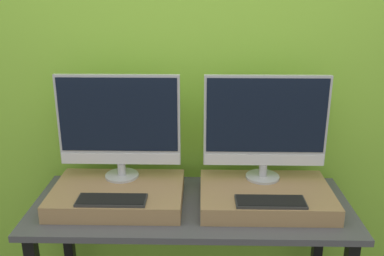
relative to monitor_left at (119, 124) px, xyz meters
The scene contains 8 objects.
wall_back 0.46m from the monitor_left, 34.82° to the left, with size 8.00×0.04×2.60m.
workbench 0.59m from the monitor_left, 19.50° to the right, with size 1.50×0.59×0.77m.
wooden_riser_left 0.34m from the monitor_left, 90.00° to the right, with size 0.61×0.42×0.08m.
monitor_left is the anchor object (origin of this frame).
keyboard_left 0.37m from the monitor_left, 90.00° to the right, with size 0.31×0.12×0.01m.
wooden_riser_right 0.77m from the monitor_left, ahead, with size 0.61×0.42×0.08m.
monitor_right 0.70m from the monitor_left, ahead, with size 0.59×0.17×0.52m.
keyboard_right 0.79m from the monitor_left, 20.19° to the right, with size 0.31×0.12×0.01m.
Camera 1 is at (0.04, -1.51, 1.75)m, focal length 40.00 mm.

